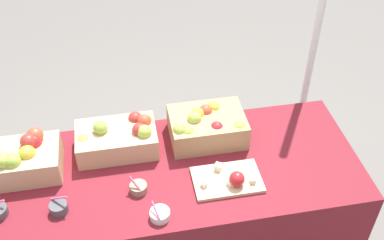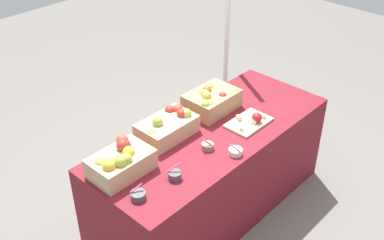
{
  "view_description": "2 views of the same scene",
  "coord_description": "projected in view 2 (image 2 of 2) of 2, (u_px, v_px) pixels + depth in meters",
  "views": [
    {
      "loc": [
        -0.2,
        -1.62,
        2.47
      ],
      "look_at": [
        0.12,
        0.08,
        0.97
      ],
      "focal_mm": 44.19,
      "sensor_mm": 36.0,
      "label": 1
    },
    {
      "loc": [
        -2.1,
        -1.76,
        2.63
      ],
      "look_at": [
        -0.15,
        0.05,
        0.88
      ],
      "focal_mm": 43.98,
      "sensor_mm": 36.0,
      "label": 2
    }
  ],
  "objects": [
    {
      "name": "sample_bowl_near",
      "position": [
        138.0,
        195.0,
        2.73
      ],
      "size": [
        0.09,
        0.09,
        0.09
      ],
      "color": "#4C4C51",
      "rests_on": "table"
    },
    {
      "name": "sample_bowl_far",
      "position": [
        208.0,
        146.0,
        3.14
      ],
      "size": [
        0.08,
        0.08,
        0.09
      ],
      "color": "gray",
      "rests_on": "table"
    },
    {
      "name": "apple_crate_middle",
      "position": [
        168.0,
        126.0,
        3.24
      ],
      "size": [
        0.41,
        0.25,
        0.18
      ],
      "color": "tan",
      "rests_on": "table"
    },
    {
      "name": "table",
      "position": [
        211.0,
        171.0,
        3.53
      ],
      "size": [
        1.9,
        0.76,
        0.74
      ],
      "primitive_type": "cube",
      "color": "maroon",
      "rests_on": "ground_plane"
    },
    {
      "name": "apple_crate_left",
      "position": [
        121.0,
        161.0,
        2.9
      ],
      "size": [
        0.39,
        0.26,
        0.2
      ],
      "color": "tan",
      "rests_on": "table"
    },
    {
      "name": "ground_plane",
      "position": [
        210.0,
        208.0,
        3.73
      ],
      "size": [
        10.0,
        10.0,
        0.0
      ],
      "primitive_type": "plane",
      "color": "slate"
    },
    {
      "name": "sample_bowl_extra",
      "position": [
        235.0,
        152.0,
        3.09
      ],
      "size": [
        0.09,
        0.09,
        0.09
      ],
      "color": "silver",
      "rests_on": "table"
    },
    {
      "name": "tent_pole",
      "position": [
        228.0,
        15.0,
        4.11
      ],
      "size": [
        0.04,
        0.04,
        2.29
      ],
      "primitive_type": "cylinder",
      "color": "white",
      "rests_on": "ground_plane"
    },
    {
      "name": "apple_crate_right",
      "position": [
        212.0,
        100.0,
        3.52
      ],
      "size": [
        0.39,
        0.28,
        0.18
      ],
      "color": "tan",
      "rests_on": "table"
    },
    {
      "name": "sample_bowl_mid",
      "position": [
        175.0,
        175.0,
        2.88
      ],
      "size": [
        0.09,
        0.08,
        0.1
      ],
      "color": "#4C4C51",
      "rests_on": "table"
    },
    {
      "name": "cutting_board_front",
      "position": [
        251.0,
        121.0,
        3.39
      ],
      "size": [
        0.33,
        0.21,
        0.09
      ],
      "color": "#D1B284",
      "rests_on": "table"
    }
  ]
}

